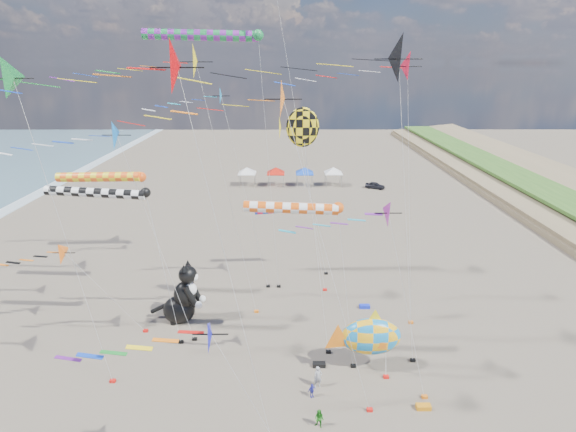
% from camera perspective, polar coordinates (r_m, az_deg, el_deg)
% --- Properties ---
extents(delta_kite_0, '(11.45, 2.16, 16.98)m').
position_cam_1_polar(delta_kite_0, '(32.37, -21.60, 9.04)').
color(delta_kite_0, blue).
rests_on(delta_kite_0, ground).
extents(delta_kite_1, '(12.31, 2.10, 19.78)m').
position_cam_1_polar(delta_kite_1, '(22.37, -1.35, 13.80)').
color(delta_kite_1, orange).
rests_on(delta_kite_1, ground).
extents(delta_kite_2, '(10.32, 1.88, 7.97)m').
position_cam_1_polar(delta_kite_2, '(37.69, -26.34, -4.46)').
color(delta_kite_2, orange).
rests_on(delta_kite_2, ground).
extents(delta_kite_3, '(10.96, 2.20, 21.32)m').
position_cam_1_polar(delta_kite_3, '(32.86, 12.45, 17.60)').
color(delta_kite_3, red).
rests_on(delta_kite_3, ground).
extents(delta_kite_4, '(9.49, 1.60, 11.01)m').
position_cam_1_polar(delta_kite_4, '(19.54, -10.65, -14.27)').
color(delta_kite_4, '#181BBF').
rests_on(delta_kite_4, ground).
extents(delta_kite_5, '(7.97, 1.68, 13.44)m').
position_cam_1_polar(delta_kite_5, '(25.41, 12.47, -0.33)').
color(delta_kite_5, purple).
rests_on(delta_kite_5, ground).
extents(delta_kite_6, '(8.96, 1.68, 18.64)m').
position_cam_1_polar(delta_kite_6, '(39.05, -8.70, 14.25)').
color(delta_kite_6, '#1F91D6').
rests_on(delta_kite_6, ground).
extents(delta_kite_7, '(9.66, 2.47, 20.91)m').
position_cam_1_polar(delta_kite_7, '(29.12, -32.07, 14.29)').
color(delta_kite_7, '#187E34').
rests_on(delta_kite_7, ground).
extents(delta_kite_9, '(14.45, 2.98, 22.16)m').
position_cam_1_polar(delta_kite_9, '(27.72, 12.04, 18.61)').
color(delta_kite_9, black).
rests_on(delta_kite_9, ground).
extents(delta_kite_10, '(13.01, 2.47, 21.51)m').
position_cam_1_polar(delta_kite_10, '(20.40, -17.19, 17.03)').
color(delta_kite_10, red).
rests_on(delta_kite_10, ground).
extents(delta_kite_11, '(14.10, 2.68, 21.87)m').
position_cam_1_polar(delta_kite_11, '(34.76, -13.63, 18.20)').
color(delta_kite_11, yellow).
rests_on(delta_kite_11, ground).
extents(windsock_0, '(7.55, 0.74, 12.21)m').
position_cam_1_polar(windsock_0, '(27.88, 1.15, 0.90)').
color(windsock_0, '#E55510').
rests_on(windsock_0, ground).
extents(windsock_1, '(10.82, 0.89, 22.91)m').
position_cam_1_polar(windsock_1, '(39.06, -10.30, 21.55)').
color(windsock_1, '#18843E').
rests_on(windsock_1, ground).
extents(windsock_2, '(8.52, 0.70, 12.35)m').
position_cam_1_polar(windsock_2, '(33.15, -22.65, 2.64)').
color(windsock_2, black).
rests_on(windsock_2, ground).
extents(windsock_3, '(7.25, 0.67, 7.30)m').
position_cam_1_polar(windsock_3, '(43.41, -0.07, 0.80)').
color(windsock_3, '#EE1043').
rests_on(windsock_3, ground).
extents(windsock_4, '(8.65, 0.83, 11.96)m').
position_cam_1_polar(windsock_4, '(39.76, -22.36, 4.54)').
color(windsock_4, '#FF5615').
rests_on(windsock_4, ground).
extents(angelfish_kite, '(3.74, 3.02, 17.63)m').
position_cam_1_polar(angelfish_kite, '(30.44, 1.49, 10.94)').
color(angelfish_kite, yellow).
rests_on(angelfish_kite, ground).
extents(cat_inflatable, '(4.23, 2.56, 5.37)m').
position_cam_1_polar(cat_inflatable, '(38.16, -13.41, -9.31)').
color(cat_inflatable, black).
rests_on(cat_inflatable, ground).
extents(fish_inflatable, '(5.51, 2.25, 4.73)m').
position_cam_1_polar(fish_inflatable, '(32.27, 10.40, -14.80)').
color(fish_inflatable, '#1481CA').
rests_on(fish_inflatable, ground).
extents(person_adult, '(0.63, 0.48, 1.55)m').
position_cam_1_polar(person_adult, '(31.44, 3.82, -19.73)').
color(person_adult, '#95969E').
rests_on(person_adult, ground).
extents(child_green, '(0.74, 0.69, 1.21)m').
position_cam_1_polar(child_green, '(28.91, 3.99, -24.31)').
color(child_green, '#1F7C1B').
rests_on(child_green, ground).
extents(child_blue, '(0.62, 0.51, 0.99)m').
position_cam_1_polar(child_blue, '(30.86, 3.04, -21.25)').
color(child_blue, '#2E31AE').
rests_on(child_blue, ground).
extents(kite_bag_1, '(0.90, 0.44, 0.30)m').
position_cam_1_polar(kite_bag_1, '(33.50, 3.97, -18.31)').
color(kite_bag_1, black).
rests_on(kite_bag_1, ground).
extents(kite_bag_2, '(0.90, 0.44, 0.30)m').
position_cam_1_polar(kite_bag_2, '(40.67, 9.70, -11.25)').
color(kite_bag_2, '#152ADB').
rests_on(kite_bag_2, ground).
extents(kite_bag_3, '(0.90, 0.44, 0.30)m').
position_cam_1_polar(kite_bag_3, '(31.39, 16.82, -22.19)').
color(kite_bag_3, orange).
rests_on(kite_bag_3, ground).
extents(tent_row, '(19.20, 4.20, 3.80)m').
position_cam_1_polar(tent_row, '(78.04, 0.29, 6.11)').
color(tent_row, white).
rests_on(tent_row, ground).
extents(parked_car, '(3.55, 2.68, 1.13)m').
position_cam_1_polar(parked_car, '(78.23, 11.00, 3.84)').
color(parked_car, '#26262D').
rests_on(parked_car, ground).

